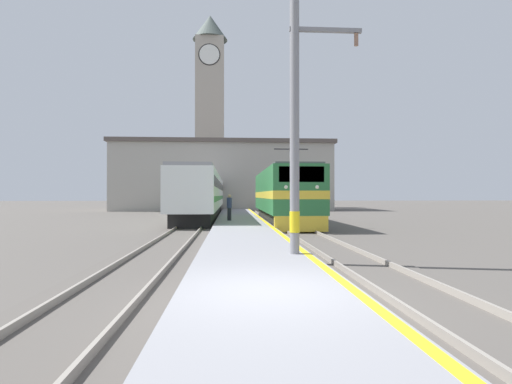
# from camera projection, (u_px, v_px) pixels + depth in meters

# --- Properties ---
(ground_plane) EXTENTS (200.00, 200.00, 0.00)m
(ground_plane) POSITION_uv_depth(u_px,v_px,m) (238.00, 216.00, 36.94)
(ground_plane) COLOR #514C47
(platform) EXTENTS (3.24, 140.00, 0.31)m
(platform) POSITION_uv_depth(u_px,v_px,m) (239.00, 218.00, 31.95)
(platform) COLOR gray
(platform) RESTS_ON ground
(rail_track_near) EXTENTS (2.84, 140.00, 0.16)m
(rail_track_near) POSITION_uv_depth(u_px,v_px,m) (275.00, 219.00, 32.14)
(rail_track_near) COLOR #514C47
(rail_track_near) RESTS_ON ground
(rail_track_far) EXTENTS (2.83, 140.00, 0.16)m
(rail_track_far) POSITION_uv_depth(u_px,v_px,m) (201.00, 219.00, 31.75)
(rail_track_far) COLOR #514C47
(rail_track_far) RESTS_ON ground
(locomotive_train) EXTENTS (2.92, 14.10, 4.72)m
(locomotive_train) POSITION_uv_depth(u_px,v_px,m) (283.00, 196.00, 27.13)
(locomotive_train) COLOR black
(locomotive_train) RESTS_ON ground
(passenger_train) EXTENTS (2.92, 49.28, 3.81)m
(passenger_train) POSITION_uv_depth(u_px,v_px,m) (210.00, 194.00, 46.51)
(passenger_train) COLOR black
(passenger_train) RESTS_ON ground
(catenary_mast) EXTENTS (2.09, 0.29, 7.17)m
(catenary_mast) POSITION_uv_depth(u_px,v_px,m) (297.00, 129.00, 11.29)
(catenary_mast) COLOR gray
(catenary_mast) RESTS_ON platform
(person_on_platform) EXTENTS (0.34, 0.34, 1.71)m
(person_on_platform) POSITION_uv_depth(u_px,v_px,m) (229.00, 207.00, 25.94)
(person_on_platform) COLOR #23232D
(person_on_platform) RESTS_ON platform
(clock_tower) EXTENTS (5.52, 5.52, 30.81)m
(clock_tower) POSITION_uv_depth(u_px,v_px,m) (210.00, 105.00, 63.87)
(clock_tower) COLOR #ADA393
(clock_tower) RESTS_ON ground
(station_building) EXTENTS (28.07, 9.77, 8.88)m
(station_building) POSITION_uv_depth(u_px,v_px,m) (223.00, 176.00, 52.80)
(station_building) COLOR #A8A399
(station_building) RESTS_ON ground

